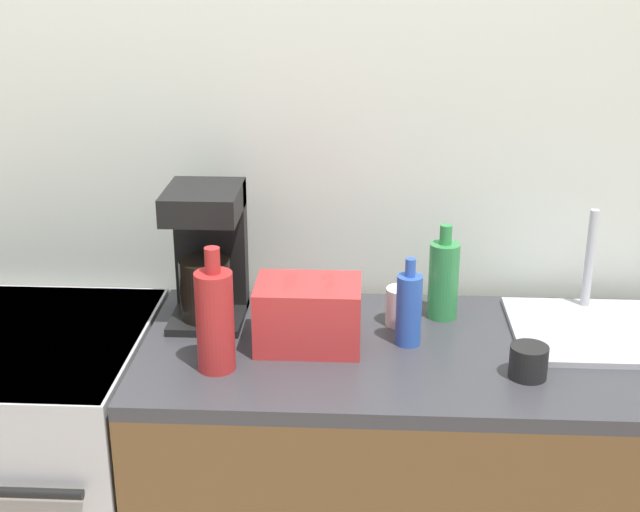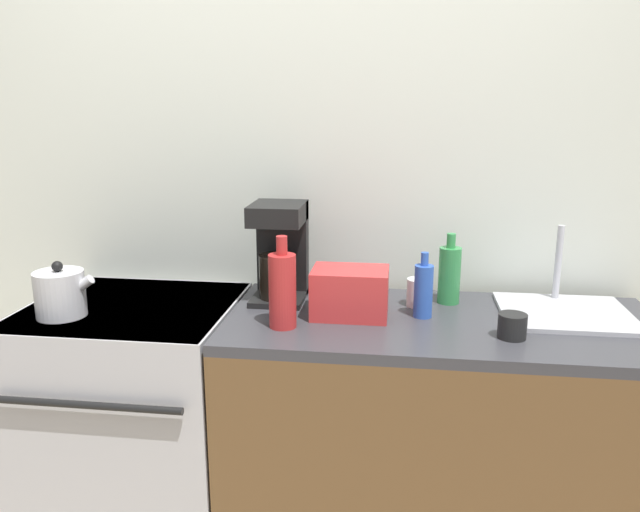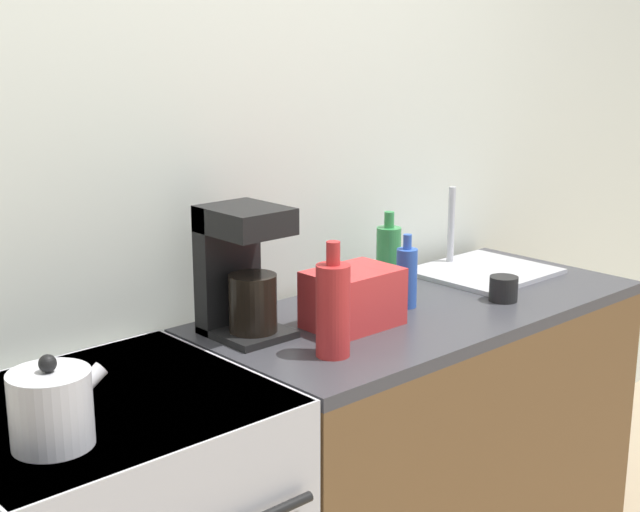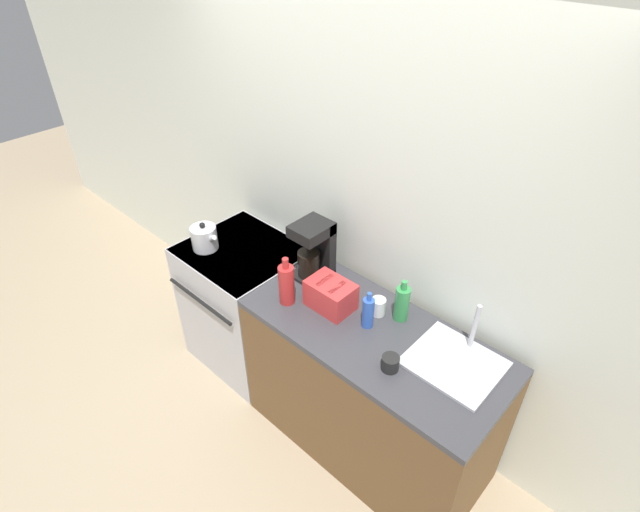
% 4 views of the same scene
% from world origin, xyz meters
% --- Properties ---
extents(wall_back, '(8.00, 0.05, 2.60)m').
position_xyz_m(wall_back, '(0.00, 0.71, 1.30)').
color(wall_back, silver).
rests_on(wall_back, ground_plane).
extents(counter_block, '(1.44, 0.65, 0.94)m').
position_xyz_m(counter_block, '(0.51, 0.33, 0.47)').
color(counter_block, brown).
rests_on(counter_block, ground_plane).
extents(kettle, '(0.21, 0.16, 0.19)m').
position_xyz_m(kettle, '(-0.76, 0.19, 1.02)').
color(kettle, silver).
rests_on(kettle, stove).
extents(toaster, '(0.25, 0.18, 0.16)m').
position_xyz_m(toaster, '(0.20, 0.32, 1.02)').
color(toaster, red).
rests_on(toaster, counter_block).
extents(coffee_maker, '(0.19, 0.22, 0.35)m').
position_xyz_m(coffee_maker, '(-0.07, 0.48, 1.12)').
color(coffee_maker, black).
rests_on(coffee_maker, counter_block).
extents(sink_tray, '(0.43, 0.38, 0.28)m').
position_xyz_m(sink_tray, '(0.93, 0.43, 0.95)').
color(sink_tray, '#B7B7BC').
rests_on(sink_tray, counter_block).
extents(bottle_green, '(0.08, 0.08, 0.25)m').
position_xyz_m(bottle_green, '(0.54, 0.51, 1.04)').
color(bottle_green, '#338C47').
rests_on(bottle_green, counter_block).
extents(bottle_blue, '(0.06, 0.06, 0.22)m').
position_xyz_m(bottle_blue, '(0.45, 0.35, 1.03)').
color(bottle_blue, '#2D56B7').
rests_on(bottle_blue, counter_block).
extents(bottle_red, '(0.09, 0.09, 0.30)m').
position_xyz_m(bottle_red, '(0.00, 0.19, 1.06)').
color(bottle_red, '#B72828').
rests_on(bottle_red, counter_block).
extents(cup_black, '(0.09, 0.09, 0.08)m').
position_xyz_m(cup_black, '(0.71, 0.19, 0.97)').
color(cup_black, black).
rests_on(cup_black, counter_block).
extents(cup_white, '(0.08, 0.08, 0.10)m').
position_xyz_m(cup_white, '(0.43, 0.46, 0.99)').
color(cup_white, white).
rests_on(cup_white, counter_block).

